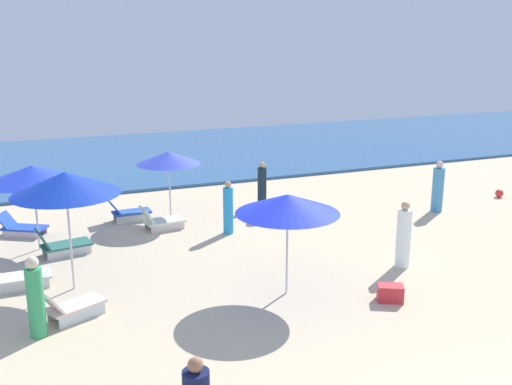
{
  "coord_description": "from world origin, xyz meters",
  "views": [
    {
      "loc": [
        -6.11,
        -4.63,
        5.81
      ],
      "look_at": [
        0.37,
        11.35,
        1.2
      ],
      "focal_mm": 42.19,
      "sensor_mm": 36.0,
      "label": 1
    }
  ],
  "objects_px": {
    "beachgoer_5": "(438,188)",
    "cooler_box_2": "(390,293)",
    "umbrella_1": "(32,174)",
    "lounge_chair_1_0": "(62,245)",
    "lounge_chair_0_0": "(71,307)",
    "umbrella_4": "(288,204)",
    "beach_ball_1": "(256,217)",
    "beach_ball_0": "(499,193)",
    "lounge_chair_0_1": "(16,277)",
    "beachgoer_6": "(36,299)",
    "lounge_chair_1_1": "(21,227)",
    "lounge_chair_3_1": "(161,221)",
    "beachgoer_4": "(404,237)",
    "lounge_chair_3_0": "(128,212)",
    "umbrella_0": "(65,183)",
    "umbrella_3": "(169,158)",
    "beachgoer_2": "(228,209)",
    "beachgoer_3": "(262,185)"
  },
  "relations": [
    {
      "from": "beachgoer_5",
      "to": "cooler_box_2",
      "type": "height_order",
      "value": "beachgoer_5"
    },
    {
      "from": "umbrella_1",
      "to": "lounge_chair_1_0",
      "type": "xyz_separation_m",
      "value": [
        0.55,
        -0.67,
        -1.87
      ]
    },
    {
      "from": "lounge_chair_0_0",
      "to": "cooler_box_2",
      "type": "bearing_deg",
      "value": -128.86
    },
    {
      "from": "umbrella_4",
      "to": "beach_ball_1",
      "type": "relative_size",
      "value": 6.3
    },
    {
      "from": "umbrella_1",
      "to": "beach_ball_0",
      "type": "relative_size",
      "value": 8.52
    },
    {
      "from": "umbrella_1",
      "to": "beach_ball_1",
      "type": "distance_m",
      "value": 6.75
    },
    {
      "from": "lounge_chair_0_0",
      "to": "beach_ball_0",
      "type": "relative_size",
      "value": 4.92
    },
    {
      "from": "lounge_chair_0_1",
      "to": "beachgoer_6",
      "type": "bearing_deg",
      "value": -172.98
    },
    {
      "from": "umbrella_4",
      "to": "lounge_chair_0_1",
      "type": "bearing_deg",
      "value": 155.43
    },
    {
      "from": "lounge_chair_1_1",
      "to": "beachgoer_5",
      "type": "relative_size",
      "value": 0.86
    },
    {
      "from": "lounge_chair_0_1",
      "to": "lounge_chair_3_1",
      "type": "xyz_separation_m",
      "value": [
        4.16,
        3.02,
        0.0
      ]
    },
    {
      "from": "lounge_chair_1_1",
      "to": "cooler_box_2",
      "type": "xyz_separation_m",
      "value": [
        7.52,
        -7.94,
        -0.05
      ]
    },
    {
      "from": "beachgoer_4",
      "to": "beach_ball_0",
      "type": "bearing_deg",
      "value": -155.29
    },
    {
      "from": "lounge_chair_1_1",
      "to": "beachgoer_4",
      "type": "distance_m",
      "value": 10.99
    },
    {
      "from": "lounge_chair_0_0",
      "to": "beachgoer_5",
      "type": "bearing_deg",
      "value": -97.83
    },
    {
      "from": "umbrella_1",
      "to": "lounge_chair_3_0",
      "type": "bearing_deg",
      "value": 31.49
    },
    {
      "from": "lounge_chair_0_0",
      "to": "lounge_chair_3_0",
      "type": "height_order",
      "value": "lounge_chair_3_0"
    },
    {
      "from": "beachgoer_6",
      "to": "cooler_box_2",
      "type": "relative_size",
      "value": 2.96
    },
    {
      "from": "lounge_chair_0_0",
      "to": "beachgoer_5",
      "type": "height_order",
      "value": "beachgoer_5"
    },
    {
      "from": "umbrella_0",
      "to": "cooler_box_2",
      "type": "bearing_deg",
      "value": -27.29
    },
    {
      "from": "umbrella_1",
      "to": "umbrella_3",
      "type": "xyz_separation_m",
      "value": [
        4.08,
        1.43,
        -0.15
      ]
    },
    {
      "from": "lounge_chair_3_0",
      "to": "beach_ball_1",
      "type": "bearing_deg",
      "value": -117.35
    },
    {
      "from": "lounge_chair_3_0",
      "to": "beachgoer_4",
      "type": "relative_size",
      "value": 0.79
    },
    {
      "from": "umbrella_0",
      "to": "lounge_chair_0_1",
      "type": "bearing_deg",
      "value": 156.59
    },
    {
      "from": "beach_ball_0",
      "to": "lounge_chair_0_0",
      "type": "bearing_deg",
      "value": -164.92
    },
    {
      "from": "umbrella_3",
      "to": "beachgoer_6",
      "type": "relative_size",
      "value": 1.31
    },
    {
      "from": "lounge_chair_1_1",
      "to": "beachgoer_2",
      "type": "xyz_separation_m",
      "value": [
        5.74,
        -2.15,
        0.51
      ]
    },
    {
      "from": "umbrella_3",
      "to": "lounge_chair_3_1",
      "type": "relative_size",
      "value": 1.62
    },
    {
      "from": "beachgoer_2",
      "to": "beachgoer_3",
      "type": "bearing_deg",
      "value": 138.5
    },
    {
      "from": "lounge_chair_3_1",
      "to": "beachgoer_5",
      "type": "bearing_deg",
      "value": -107.45
    },
    {
      "from": "umbrella_3",
      "to": "lounge_chair_1_0",
      "type": "bearing_deg",
      "value": -149.2
    },
    {
      "from": "lounge_chair_0_0",
      "to": "cooler_box_2",
      "type": "height_order",
      "value": "lounge_chair_0_0"
    },
    {
      "from": "cooler_box_2",
      "to": "lounge_chair_0_1",
      "type": "bearing_deg",
      "value": 0.78
    },
    {
      "from": "beachgoer_5",
      "to": "cooler_box_2",
      "type": "relative_size",
      "value": 3.06
    },
    {
      "from": "lounge_chair_3_0",
      "to": "beachgoer_5",
      "type": "distance_m",
      "value": 10.18
    },
    {
      "from": "beachgoer_5",
      "to": "beach_ball_0",
      "type": "bearing_deg",
      "value": 68.24
    },
    {
      "from": "lounge_chair_1_0",
      "to": "beachgoer_5",
      "type": "height_order",
      "value": "beachgoer_5"
    },
    {
      "from": "lounge_chair_3_1",
      "to": "cooler_box_2",
      "type": "xyz_separation_m",
      "value": [
        3.56,
        -6.9,
        -0.09
      ]
    },
    {
      "from": "lounge_chair_0_1",
      "to": "beach_ball_1",
      "type": "xyz_separation_m",
      "value": [
        7.1,
        2.51,
        -0.08
      ]
    },
    {
      "from": "umbrella_1",
      "to": "lounge_chair_3_1",
      "type": "distance_m",
      "value": 4.02
    },
    {
      "from": "lounge_chair_0_1",
      "to": "lounge_chair_3_0",
      "type": "bearing_deg",
      "value": -39.64
    },
    {
      "from": "lounge_chair_3_0",
      "to": "umbrella_3",
      "type": "bearing_deg",
      "value": -103.36
    },
    {
      "from": "lounge_chair_1_1",
      "to": "beach_ball_0",
      "type": "xyz_separation_m",
      "value": [
        16.24,
        -2.03,
        -0.09
      ]
    },
    {
      "from": "umbrella_1",
      "to": "beachgoer_2",
      "type": "xyz_separation_m",
      "value": [
        5.31,
        -0.65,
        -1.4
      ]
    },
    {
      "from": "lounge_chair_0_1",
      "to": "umbrella_4",
      "type": "bearing_deg",
      "value": -115.51
    },
    {
      "from": "umbrella_1",
      "to": "umbrella_3",
      "type": "height_order",
      "value": "umbrella_1"
    },
    {
      "from": "lounge_chair_3_0",
      "to": "beachgoer_3",
      "type": "relative_size",
      "value": 0.88
    },
    {
      "from": "umbrella_0",
      "to": "cooler_box_2",
      "type": "relative_size",
      "value": 4.98
    },
    {
      "from": "beachgoer_5",
      "to": "cooler_box_2",
      "type": "xyz_separation_m",
      "value": [
        -5.44,
        -5.3,
        -0.61
      ]
    },
    {
      "from": "umbrella_4",
      "to": "beachgoer_2",
      "type": "bearing_deg",
      "value": 87.59
    }
  ]
}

